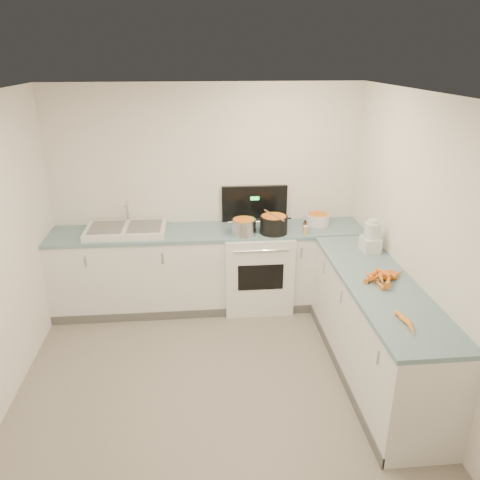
{
  "coord_description": "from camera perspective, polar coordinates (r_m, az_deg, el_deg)",
  "views": [
    {
      "loc": [
        -0.1,
        -3.19,
        2.78
      ],
      "look_at": [
        0.3,
        1.1,
        1.05
      ],
      "focal_mm": 35.0,
      "sensor_mm": 36.0,
      "label": 1
    }
  ],
  "objects": [
    {
      "name": "peeled_carrots",
      "position": [
        3.65,
        19.77,
        -9.49
      ],
      "size": [
        0.09,
        0.3,
        0.04
      ],
      "color": "orange",
      "rests_on": "counter_right"
    },
    {
      "name": "floor",
      "position": [
        4.23,
        -2.83,
        -19.21
      ],
      "size": [
        3.5,
        4.0,
        0.0
      ],
      "primitive_type": null,
      "color": "gray",
      "rests_on": "ground"
    },
    {
      "name": "sink",
      "position": [
        5.28,
        -13.71,
        1.24
      ],
      "size": [
        0.86,
        0.52,
        0.31
      ],
      "color": "white",
      "rests_on": "counter_back"
    },
    {
      "name": "stove",
      "position": [
        5.43,
        2.06,
        -3.26
      ],
      "size": [
        0.76,
        0.65,
        1.36
      ],
      "color": "white",
      "rests_on": "ground"
    },
    {
      "name": "counter_back",
      "position": [
        5.41,
        -3.76,
        -3.45
      ],
      "size": [
        3.5,
        0.62,
        0.94
      ],
      "color": "white",
      "rests_on": "ground"
    },
    {
      "name": "food_processor",
      "position": [
        4.79,
        15.69,
        0.27
      ],
      "size": [
        0.17,
        0.2,
        0.33
      ],
      "color": "white",
      "rests_on": "counter_right"
    },
    {
      "name": "black_pot",
      "position": [
        5.12,
        4.13,
        1.78
      ],
      "size": [
        0.36,
        0.36,
        0.21
      ],
      "primitive_type": "cylinder",
      "rotation": [
        0.0,
        0.0,
        0.25
      ],
      "color": "black",
      "rests_on": "stove"
    },
    {
      "name": "spice_jar",
      "position": [
        5.13,
        8.0,
        1.12
      ],
      "size": [
        0.05,
        0.05,
        0.08
      ],
      "primitive_type": "cylinder",
      "color": "#E5B266",
      "rests_on": "counter_back"
    },
    {
      "name": "ceiling",
      "position": [
        3.21,
        -3.68,
        16.82
      ],
      "size": [
        3.5,
        4.0,
        0.0
      ],
      "primitive_type": null,
      "rotation": [
        3.14,
        0.0,
        0.0
      ],
      "color": "white",
      "rests_on": "ground"
    },
    {
      "name": "wooden_spoon",
      "position": [
        5.08,
        4.17,
        3.02
      ],
      "size": [
        0.16,
        0.38,
        0.02
      ],
      "primitive_type": "cylinder",
      "rotation": [
        1.57,
        0.0,
        0.37
      ],
      "color": "#AD7A47",
      "rests_on": "black_pot"
    },
    {
      "name": "counter_right",
      "position": [
        4.46,
        16.11,
        -10.26
      ],
      "size": [
        0.62,
        2.2,
        0.94
      ],
      "color": "white",
      "rests_on": "ground"
    },
    {
      "name": "wall_right",
      "position": [
        3.99,
        22.79,
        -2.47
      ],
      "size": [
        0.0,
        4.0,
        2.5
      ],
      "primitive_type": null,
      "rotation": [
        1.57,
        0.0,
        -1.57
      ],
      "color": "white",
      "rests_on": "ground"
    },
    {
      "name": "peelings",
      "position": [
        5.39,
        -16.3,
        1.85
      ],
      "size": [
        0.17,
        0.16,
        0.01
      ],
      "color": "tan",
      "rests_on": "sink"
    },
    {
      "name": "extract_bottle",
      "position": [
        5.19,
        7.92,
        1.55
      ],
      "size": [
        0.05,
        0.05,
        0.11
      ],
      "primitive_type": "cylinder",
      "color": "#593319",
      "rests_on": "counter_back"
    },
    {
      "name": "wall_back",
      "position": [
        5.41,
        -4.06,
        5.39
      ],
      "size": [
        3.5,
        0.0,
        2.5
      ],
      "primitive_type": null,
      "rotation": [
        1.57,
        0.0,
        0.0
      ],
      "color": "white",
      "rests_on": "ground"
    },
    {
      "name": "mixing_bowl",
      "position": [
        5.44,
        9.44,
        2.51
      ],
      "size": [
        0.3,
        0.3,
        0.13
      ],
      "primitive_type": "cylinder",
      "rotation": [
        0.0,
        0.0,
        0.11
      ],
      "color": "white",
      "rests_on": "counter_back"
    },
    {
      "name": "carrot_pile",
      "position": [
        4.28,
        17.07,
        -4.13
      ],
      "size": [
        0.43,
        0.44,
        0.08
      ],
      "color": "orange",
      "rests_on": "counter_right"
    },
    {
      "name": "steel_pot",
      "position": [
        5.06,
        0.46,
        1.49
      ],
      "size": [
        0.34,
        0.34,
        0.19
      ],
      "primitive_type": "cylinder",
      "rotation": [
        0.0,
        0.0,
        -0.34
      ],
      "color": "silver",
      "rests_on": "stove"
    }
  ]
}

